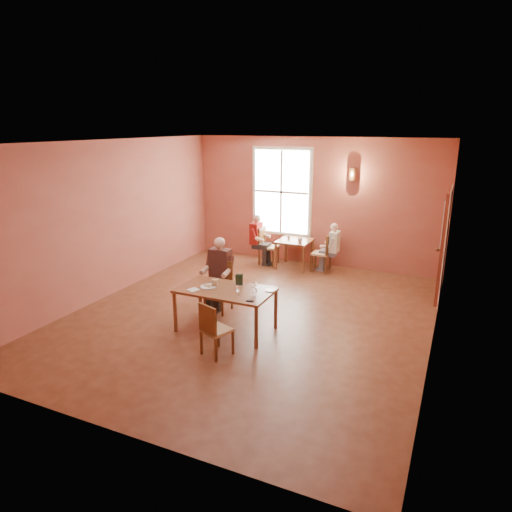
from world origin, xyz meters
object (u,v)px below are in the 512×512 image
at_px(diner_white, 322,248).
at_px(chair_diner_maroon, 269,246).
at_px(diner_main, 217,278).
at_px(chair_empty, 217,329).
at_px(chair_diner_main, 218,287).
at_px(diner_maroon, 268,240).
at_px(main_table, 226,310).
at_px(chair_diner_white, 321,252).
at_px(second_table, 294,254).

distance_m(diner_white, chair_diner_maroon, 1.33).
bearing_deg(diner_main, chair_empty, 118.72).
bearing_deg(chair_diner_main, diner_maroon, -83.90).
distance_m(main_table, chair_empty, 0.84).
bearing_deg(diner_main, chair_diner_white, -108.03).
relative_size(chair_diner_white, chair_diner_maroon, 0.98).
distance_m(chair_diner_main, diner_main, 0.18).
bearing_deg(second_table, main_table, -87.74).
relative_size(second_table, diner_maroon, 0.64).
bearing_deg(diner_white, chair_diner_main, 161.30).
relative_size(chair_diner_main, chair_diner_white, 1.04).
relative_size(main_table, chair_empty, 1.86).
height_order(chair_diner_white, diner_white, diner_white).
bearing_deg(chair_diner_white, chair_diner_main, 161.81).
xyz_separation_m(chair_diner_white, chair_diner_maroon, (-1.30, 0.00, 0.01)).
xyz_separation_m(second_table, chair_diner_maroon, (-0.65, 0.00, 0.12)).
distance_m(main_table, diner_white, 3.75).
distance_m(chair_diner_maroon, diner_maroon, 0.14).
relative_size(diner_main, chair_diner_white, 1.45).
height_order(main_table, chair_diner_white, chair_diner_white).
xyz_separation_m(second_table, diner_maroon, (-0.68, 0.00, 0.25)).
bearing_deg(diner_main, diner_white, -108.53).
height_order(chair_diner_main, chair_diner_maroon, chair_diner_main).
height_order(diner_main, chair_empty, diner_main).
height_order(diner_main, diner_white, diner_main).
bearing_deg(diner_white, main_table, 171.80).
relative_size(chair_diner_white, diner_maroon, 0.75).
xyz_separation_m(chair_diner_main, chair_diner_white, (1.00, 3.05, -0.02)).
distance_m(chair_diner_white, diner_maroon, 1.34).
bearing_deg(chair_diner_white, diner_main, 161.97).
height_order(main_table, chair_empty, chair_empty).
relative_size(main_table, diner_maroon, 1.31).
bearing_deg(chair_diner_maroon, diner_maroon, -90.00).
xyz_separation_m(diner_main, chair_diner_white, (1.00, 3.08, -0.20)).
bearing_deg(diner_main, chair_diner_maroon, -84.51).
bearing_deg(chair_empty, main_table, 129.36).
bearing_deg(diner_maroon, chair_diner_white, 90.00).
height_order(chair_diner_main, diner_white, diner_white).
distance_m(chair_empty, second_table, 4.51).
distance_m(chair_empty, chair_diner_white, 4.50).
bearing_deg(chair_diner_main, chair_diner_white, -108.19).
bearing_deg(diner_maroon, chair_diner_maroon, 90.00).
bearing_deg(chair_empty, chair_diner_maroon, 123.70).
xyz_separation_m(chair_empty, second_table, (-0.42, 4.49, -0.08)).
distance_m(main_table, diner_maroon, 3.80).
distance_m(main_table, second_table, 3.71).
relative_size(diner_main, diner_white, 1.16).
xyz_separation_m(main_table, chair_diner_main, (-0.50, 0.65, 0.10)).
relative_size(chair_empty, diner_white, 0.75).
bearing_deg(diner_white, chair_diner_maroon, 90.00).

